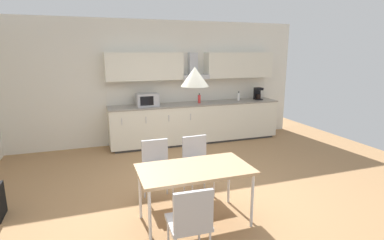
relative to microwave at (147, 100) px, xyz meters
The scene contains 14 objects.
ground_plane 2.84m from the microwave, 87.31° to the right, with size 9.29×8.87×0.02m, color #9E754C.
wall_back 0.52m from the microwave, 71.95° to the left, with size 7.44×0.10×2.81m, color silver.
kitchen_counter 1.30m from the microwave, ahead, with size 4.05×0.68×0.93m.
backsplash_tile 1.20m from the microwave, 15.38° to the left, with size 4.03×0.02×0.52m, color silver.
upper_wall_cabinets 1.36m from the microwave, ahead, with size 4.03×0.40×0.60m.
microwave is the anchor object (origin of this frame).
coffee_maker 2.81m from the microwave, ahead, with size 0.18×0.19×0.30m.
bottle_white 2.27m from the microwave, ahead, with size 0.06×0.06×0.23m.
bottle_red 1.22m from the microwave, ahead, with size 0.06×0.06×0.23m.
dining_table 3.32m from the microwave, 90.94° to the right, with size 1.37×0.76×0.73m.
chair_near_left 4.11m from the microwave, 95.15° to the right, with size 0.42×0.42×0.87m.
chair_far_right 2.60m from the microwave, 84.35° to the right, with size 0.42×0.42×0.87m.
chair_far_left 2.62m from the microwave, 98.13° to the right, with size 0.40×0.40×0.87m.
pendant_lamp 3.38m from the microwave, 90.94° to the right, with size 0.32×0.32×0.22m, color silver.
Camera 1 is at (-1.32, -3.89, 2.10)m, focal length 28.00 mm.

